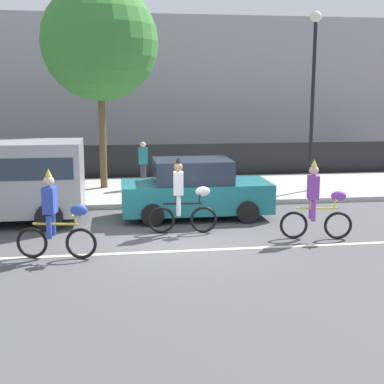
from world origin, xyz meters
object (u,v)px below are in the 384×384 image
(street_lamp_post, at_px, (314,75))
(pedestrian_onlooker, at_px, (143,164))
(parade_cyclist_cobalt, at_px, (56,220))
(parade_cyclist_purple, at_px, (317,205))
(parade_cyclist_zebra, at_px, (183,200))
(parked_car_teal, at_px, (195,190))

(street_lamp_post, relative_size, pedestrian_onlooker, 3.62)
(parade_cyclist_cobalt, distance_m, parade_cyclist_purple, 6.01)
(parade_cyclist_zebra, bearing_deg, parked_car_teal, 71.68)
(parade_cyclist_cobalt, bearing_deg, pedestrian_onlooker, 73.12)
(parked_car_teal, bearing_deg, street_lamp_post, 32.13)
(parade_cyclist_zebra, bearing_deg, pedestrian_onlooker, 97.00)
(parade_cyclist_purple, distance_m, street_lamp_post, 6.45)
(pedestrian_onlooker, bearing_deg, street_lamp_post, -12.49)
(pedestrian_onlooker, bearing_deg, parked_car_teal, -72.84)
(parked_car_teal, distance_m, street_lamp_post, 6.04)
(parked_car_teal, distance_m, pedestrian_onlooker, 4.15)
(parade_cyclist_cobalt, distance_m, parade_cyclist_zebra, 3.34)
(parade_cyclist_zebra, relative_size, street_lamp_post, 0.33)
(parade_cyclist_purple, bearing_deg, parked_car_teal, 134.22)
(street_lamp_post, bearing_deg, parked_car_teal, -147.87)
(street_lamp_post, bearing_deg, pedestrian_onlooker, 167.51)
(parade_cyclist_purple, bearing_deg, street_lamp_post, 71.43)
(parked_car_teal, relative_size, street_lamp_post, 0.70)
(parked_car_teal, xyz_separation_m, pedestrian_onlooker, (-1.22, 3.96, 0.23))
(street_lamp_post, bearing_deg, parade_cyclist_cobalt, -142.19)
(pedestrian_onlooker, bearing_deg, parade_cyclist_zebra, -83.00)
(parked_car_teal, bearing_deg, parade_cyclist_zebra, -108.32)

